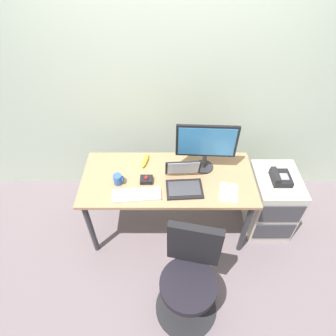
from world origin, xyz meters
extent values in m
plane|color=slate|center=(0.00, 0.00, 0.00)|extent=(8.00, 8.00, 0.00)
cube|color=#B5C4AD|center=(0.00, 0.69, 1.40)|extent=(6.00, 0.10, 2.80)
cube|color=#9F7852|center=(0.00, 0.00, 0.73)|extent=(1.55, 0.68, 0.03)
cylinder|color=#2D2D33|center=(-0.71, -0.28, 0.36)|extent=(0.05, 0.05, 0.72)
cylinder|color=#2D2D33|center=(0.71, -0.28, 0.36)|extent=(0.05, 0.05, 0.72)
cylinder|color=#2D2D33|center=(-0.71, 0.28, 0.36)|extent=(0.05, 0.05, 0.72)
cylinder|color=#2D2D33|center=(0.71, 0.28, 0.36)|extent=(0.05, 0.05, 0.72)
cube|color=beige|center=(1.04, 0.06, 0.34)|extent=(0.42, 0.52, 0.67)
cube|color=#38383D|center=(1.04, -0.21, 0.49)|extent=(0.38, 0.01, 0.23)
cube|color=#38383D|center=(1.04, -0.21, 0.20)|extent=(0.38, 0.01, 0.23)
cube|color=black|center=(1.04, 0.04, 0.70)|extent=(0.17, 0.20, 0.06)
cube|color=black|center=(0.98, 0.04, 0.75)|extent=(0.05, 0.18, 0.04)
cube|color=gray|center=(1.06, 0.03, 0.73)|extent=(0.07, 0.08, 0.01)
cylinder|color=black|center=(0.15, -0.85, 0.01)|extent=(0.52, 0.52, 0.03)
cylinder|color=#333338|center=(0.15, -0.85, 0.23)|extent=(0.06, 0.06, 0.40)
cylinder|color=black|center=(0.15, -0.85, 0.46)|extent=(0.44, 0.44, 0.07)
cube|color=black|center=(0.19, -0.66, 0.72)|extent=(0.40, 0.14, 0.42)
cylinder|color=#262628|center=(0.33, 0.13, 0.75)|extent=(0.18, 0.18, 0.01)
cylinder|color=#262628|center=(0.33, 0.13, 0.83)|extent=(0.04, 0.04, 0.14)
cube|color=black|center=(0.33, 0.13, 1.06)|extent=(0.53, 0.05, 0.32)
cube|color=teal|center=(0.33, 0.12, 1.06)|extent=(0.49, 0.03, 0.28)
cube|color=silver|center=(-0.26, -0.21, 0.76)|extent=(0.42, 0.17, 0.02)
cube|color=white|center=(-0.26, -0.21, 0.77)|extent=(0.39, 0.15, 0.01)
cube|color=black|center=(0.14, -0.15, 0.76)|extent=(0.32, 0.24, 0.02)
cube|color=#38383D|center=(0.14, -0.15, 0.77)|extent=(0.28, 0.18, 0.00)
cube|color=black|center=(0.13, 0.00, 0.87)|extent=(0.31, 0.10, 0.21)
cube|color=silver|center=(0.13, -0.01, 0.87)|extent=(0.28, 0.08, 0.18)
cube|color=black|center=(-0.19, -0.05, 0.77)|extent=(0.11, 0.09, 0.04)
sphere|color=maroon|center=(-0.19, -0.05, 0.79)|extent=(0.04, 0.04, 0.04)
cylinder|color=#315696|center=(-0.44, -0.07, 0.79)|extent=(0.08, 0.08, 0.10)
torus|color=#2F4C92|center=(-0.39, -0.07, 0.80)|extent=(0.01, 0.06, 0.06)
cube|color=white|center=(0.52, -0.18, 0.75)|extent=(0.18, 0.23, 0.01)
ellipsoid|color=yellow|center=(-0.22, 0.20, 0.77)|extent=(0.08, 0.20, 0.04)
camera|label=1|loc=(0.00, -1.76, 2.60)|focal=30.46mm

